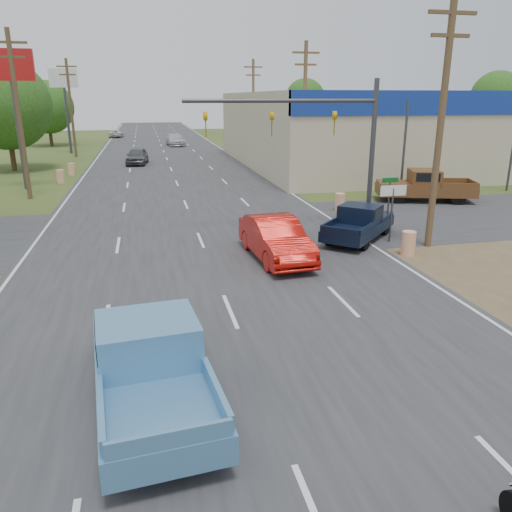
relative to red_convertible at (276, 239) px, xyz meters
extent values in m
cube|color=#2D2D30|center=(-2.62, 27.31, -0.82)|extent=(15.00, 180.00, 0.02)
cube|color=#2D2D30|center=(-2.62, 5.31, -0.82)|extent=(120.00, 10.00, 0.02)
cube|color=brown|center=(8.38, -2.69, -0.82)|extent=(8.00, 18.00, 0.01)
cube|color=#B7A88C|center=(29.38, 27.31, 2.47)|extent=(50.00, 28.00, 6.60)
cylinder|color=#4C3823|center=(6.88, 0.31, 4.17)|extent=(0.28, 0.28, 10.00)
cube|color=#4C3823|center=(6.88, 0.31, 8.37)|extent=(2.00, 0.14, 0.14)
cube|color=#4C3823|center=(6.88, 0.31, 7.57)|extent=(1.60, 0.14, 0.14)
cylinder|color=#4C3823|center=(6.88, 18.31, 4.17)|extent=(0.28, 0.28, 10.00)
cube|color=#4C3823|center=(6.88, 18.31, 8.37)|extent=(2.00, 0.14, 0.14)
cube|color=#4C3823|center=(6.88, 18.31, 7.57)|extent=(1.60, 0.14, 0.14)
cylinder|color=#4C3823|center=(6.88, 36.31, 4.17)|extent=(0.28, 0.28, 10.00)
cube|color=#4C3823|center=(6.88, 36.31, 8.37)|extent=(2.00, 0.14, 0.14)
cube|color=#4C3823|center=(6.88, 36.31, 7.57)|extent=(1.60, 0.14, 0.14)
cylinder|color=#4C3823|center=(-12.12, 15.31, 4.17)|extent=(0.28, 0.28, 10.00)
cube|color=#4C3823|center=(-12.12, 15.31, 8.37)|extent=(2.00, 0.14, 0.14)
cube|color=#4C3823|center=(-12.12, 15.31, 7.57)|extent=(1.60, 0.14, 0.14)
cylinder|color=#4C3823|center=(-12.12, 39.31, 4.17)|extent=(0.28, 0.28, 10.00)
cube|color=#4C3823|center=(-12.12, 39.31, 8.37)|extent=(2.00, 0.14, 0.14)
cube|color=#4C3823|center=(-12.12, 39.31, 7.57)|extent=(1.60, 0.14, 0.14)
cylinder|color=#422D19|center=(-16.12, 29.31, 0.79)|extent=(0.44, 0.44, 3.24)
sphere|color=#1C4E16|center=(-16.12, 29.31, 4.75)|extent=(7.56, 7.56, 7.56)
cylinder|color=#422D19|center=(-16.82, 53.31, 0.61)|extent=(0.44, 0.44, 2.88)
sphere|color=#1C4E16|center=(-16.82, 53.31, 4.13)|extent=(6.72, 6.72, 6.72)
cylinder|color=#422D19|center=(52.38, 57.31, 0.97)|extent=(0.44, 0.44, 3.60)
sphere|color=#1C4E16|center=(52.38, 57.31, 5.37)|extent=(8.40, 8.40, 8.40)
cylinder|color=#422D19|center=(27.38, 82.31, 0.88)|extent=(0.44, 0.44, 3.42)
sphere|color=#1C4E16|center=(27.38, 82.31, 5.06)|extent=(7.98, 7.98, 7.98)
cylinder|color=orange|center=(5.38, -0.69, -0.33)|extent=(0.56, 0.56, 1.00)
cylinder|color=orange|center=(5.78, 7.81, -0.33)|extent=(0.56, 0.56, 1.00)
cylinder|color=orange|center=(-11.12, 21.31, -0.33)|extent=(0.56, 0.56, 1.00)
cylinder|color=orange|center=(-10.82, 25.31, -0.33)|extent=(0.56, 0.56, 1.00)
cylinder|color=#3F3F44|center=(-13.12, 19.31, 3.67)|extent=(0.30, 0.30, 9.00)
cube|color=#B21414|center=(-13.12, 19.31, 7.37)|extent=(3.00, 0.35, 2.00)
cylinder|color=#3F3F44|center=(-13.12, 43.31, 3.67)|extent=(0.30, 0.30, 9.00)
cube|color=white|center=(-13.12, 43.31, 7.37)|extent=(3.00, 0.35, 2.00)
cylinder|color=#3F3F44|center=(5.58, 1.31, 0.37)|extent=(0.08, 0.08, 2.40)
cube|color=white|center=(5.58, 1.31, 1.47)|extent=(1.20, 0.05, 0.45)
cylinder|color=#3F3F44|center=(6.18, 2.81, 0.37)|extent=(0.08, 0.08, 2.40)
cube|color=#0C591E|center=(6.18, 2.81, 1.67)|extent=(0.80, 0.04, 0.22)
cylinder|color=#3F3F44|center=(5.88, 4.31, 2.67)|extent=(0.24, 0.24, 7.00)
cylinder|color=#3F3F44|center=(1.38, 4.31, 5.17)|extent=(9.00, 0.18, 0.18)
imported|color=gold|center=(3.88, 4.31, 4.72)|extent=(0.18, 0.40, 1.10)
imported|color=gold|center=(0.88, 4.31, 4.72)|extent=(0.18, 0.40, 1.10)
imported|color=gold|center=(-2.12, 4.31, 4.72)|extent=(0.18, 0.40, 1.10)
imported|color=#B90F08|center=(0.00, 0.00, 0.00)|extent=(2.13, 5.14, 1.66)
cylinder|color=black|center=(-6.06, -7.38, -0.40)|extent=(0.41, 0.89, 0.86)
cylinder|color=black|center=(-4.26, -7.20, -0.40)|extent=(0.41, 0.89, 0.86)
cylinder|color=black|center=(-5.73, -10.73, -0.40)|extent=(0.41, 0.89, 0.86)
cylinder|color=black|center=(-3.92, -10.55, -0.40)|extent=(0.41, 0.89, 0.86)
cube|color=#5489B4|center=(-4.99, -8.96, -0.16)|extent=(2.71, 5.81, 0.56)
cube|color=#5489B4|center=(-5.16, -7.29, 0.20)|extent=(2.26, 2.33, 0.19)
cube|color=#5489B4|center=(-5.00, -8.85, 0.58)|extent=(2.15, 1.88, 0.92)
cube|color=black|center=(-5.00, -8.85, 0.74)|extent=(2.16, 1.54, 0.49)
cube|color=#5489B4|center=(-4.72, -11.70, 0.27)|extent=(1.99, 0.28, 0.32)
cylinder|color=black|center=(4.77, 3.48, -0.46)|extent=(0.70, 0.72, 0.73)
cylinder|color=black|center=(5.89, 2.43, -0.46)|extent=(0.70, 0.72, 0.73)
cylinder|color=black|center=(2.81, 1.41, -0.46)|extent=(0.70, 0.72, 0.73)
cylinder|color=black|center=(3.93, 0.36, -0.46)|extent=(0.70, 0.72, 0.73)
cube|color=black|center=(4.35, 1.92, -0.26)|extent=(4.59, 4.71, 0.47)
cube|color=black|center=(5.33, 2.95, 0.04)|extent=(2.50, 2.50, 0.16)
cube|color=black|center=(4.42, 1.99, 0.36)|extent=(2.20, 2.19, 0.78)
cube|color=black|center=(4.42, 1.99, 0.50)|extent=(2.03, 2.01, 0.41)
cube|color=black|center=(2.75, 0.23, 0.10)|extent=(1.27, 1.21, 0.27)
cylinder|color=black|center=(9.99, 8.96, -0.38)|extent=(0.95, 0.60, 0.89)
cylinder|color=black|center=(10.57, 10.75, -0.38)|extent=(0.95, 0.60, 0.89)
cylinder|color=black|center=(13.30, 7.88, -0.38)|extent=(0.95, 0.60, 0.89)
cylinder|color=black|center=(13.89, 9.67, -0.38)|extent=(0.95, 0.60, 0.89)
cube|color=brown|center=(11.94, 9.31, -0.13)|extent=(6.22, 3.93, 0.58)
cube|color=brown|center=(10.28, 9.85, 0.23)|extent=(2.76, 2.71, 0.20)
cube|color=brown|center=(11.83, 9.35, 0.63)|extent=(2.30, 2.50, 0.95)
cube|color=black|center=(11.83, 9.35, 0.79)|extent=(1.98, 2.43, 0.50)
cube|color=brown|center=(14.65, 8.43, 0.31)|extent=(0.72, 1.98, 0.34)
imported|color=#4C4C50|center=(-5.57, 31.47, -0.05)|extent=(2.36, 4.73, 1.55)
imported|color=silver|center=(-0.75, 50.43, -0.06)|extent=(2.52, 5.44, 1.54)
imported|color=silver|center=(-9.12, 67.13, -0.23)|extent=(2.35, 4.46, 1.20)
camera|label=1|loc=(-4.81, -18.30, 5.31)|focal=35.00mm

